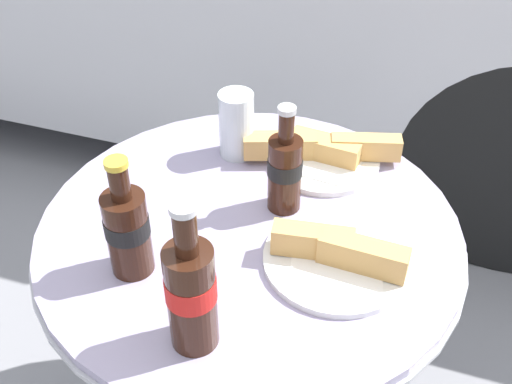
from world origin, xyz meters
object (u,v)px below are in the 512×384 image
(cola_bottle_right, at_px, (285,170))
(lunch_plate_far, at_px, (322,153))
(bistro_table, at_px, (250,285))
(lunch_plate_near, at_px, (338,255))
(drinking_glass, at_px, (237,127))
(cola_bottle_left, at_px, (127,229))
(cola_bottle_center, at_px, (191,292))

(cola_bottle_right, height_order, lunch_plate_far, cola_bottle_right)
(bistro_table, xyz_separation_m, lunch_plate_near, (0.17, -0.04, 0.18))
(cola_bottle_right, distance_m, drinking_glass, 0.19)
(cola_bottle_right, bearing_deg, bistro_table, -119.47)
(cola_bottle_left, distance_m, drinking_glass, 0.37)
(cola_bottle_left, xyz_separation_m, lunch_plate_far, (0.22, 0.39, -0.06))
(cola_bottle_right, height_order, cola_bottle_center, cola_bottle_center)
(cola_bottle_right, xyz_separation_m, lunch_plate_near, (0.13, -0.11, -0.06))
(cola_bottle_center, xyz_separation_m, lunch_plate_far, (0.07, 0.49, -0.08))
(lunch_plate_far, bearing_deg, cola_bottle_right, -102.01)
(lunch_plate_near, bearing_deg, cola_bottle_center, -126.61)
(drinking_glass, relative_size, lunch_plate_near, 0.56)
(bistro_table, xyz_separation_m, cola_bottle_right, (0.04, 0.07, 0.24))
(cola_bottle_left, bearing_deg, lunch_plate_near, 20.16)
(cola_bottle_left, relative_size, drinking_glass, 1.59)
(cola_bottle_right, height_order, lunch_plate_near, cola_bottle_right)
(drinking_glass, bearing_deg, cola_bottle_left, -98.17)
(drinking_glass, height_order, lunch_plate_near, drinking_glass)
(bistro_table, height_order, lunch_plate_near, lunch_plate_near)
(cola_bottle_left, bearing_deg, drinking_glass, 81.83)
(cola_bottle_right, bearing_deg, cola_bottle_center, -96.16)
(cola_bottle_left, xyz_separation_m, drinking_glass, (0.05, 0.36, -0.02))
(cola_bottle_right, height_order, drinking_glass, cola_bottle_right)
(bistro_table, relative_size, drinking_glass, 5.55)
(cola_bottle_left, relative_size, cola_bottle_right, 1.03)
(cola_bottle_left, bearing_deg, cola_bottle_center, -33.67)
(lunch_plate_near, bearing_deg, cola_bottle_left, -159.84)
(bistro_table, relative_size, cola_bottle_right, 3.61)
(cola_bottle_right, relative_size, lunch_plate_far, 0.69)
(lunch_plate_far, bearing_deg, bistro_table, -108.08)
(cola_bottle_left, bearing_deg, cola_bottle_right, 50.42)
(drinking_glass, distance_m, lunch_plate_far, 0.18)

